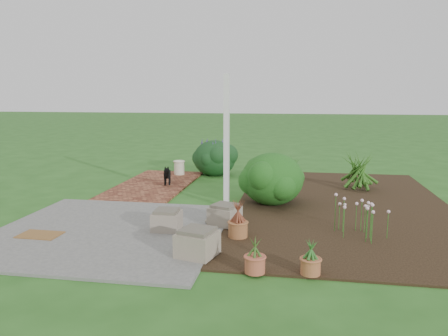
% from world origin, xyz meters
% --- Properties ---
extents(ground, '(80.00, 80.00, 0.00)m').
position_xyz_m(ground, '(0.00, 0.00, 0.00)').
color(ground, '#275A1C').
rests_on(ground, ground).
extents(concrete_patio, '(3.50, 3.50, 0.04)m').
position_xyz_m(concrete_patio, '(-1.25, -1.75, 0.02)').
color(concrete_patio, '#5D5D5A').
rests_on(concrete_patio, ground).
extents(brick_path, '(1.60, 3.50, 0.04)m').
position_xyz_m(brick_path, '(-1.70, 1.75, 0.02)').
color(brick_path, brown).
rests_on(brick_path, ground).
extents(garden_bed, '(4.00, 7.00, 0.03)m').
position_xyz_m(garden_bed, '(2.50, 0.50, 0.01)').
color(garden_bed, black).
rests_on(garden_bed, ground).
extents(veranda_post, '(0.10, 0.10, 2.50)m').
position_xyz_m(veranda_post, '(0.30, 0.10, 1.25)').
color(veranda_post, white).
rests_on(veranda_post, ground).
extents(stone_trough_near, '(0.57, 0.57, 0.31)m').
position_xyz_m(stone_trough_near, '(0.36, -2.58, 0.20)').
color(stone_trough_near, '#76715A').
rests_on(stone_trough_near, concrete_patio).
extents(stone_trough_mid, '(0.44, 0.44, 0.28)m').
position_xyz_m(stone_trough_mid, '(-0.36, -1.58, 0.18)').
color(stone_trough_mid, gray).
rests_on(stone_trough_mid, concrete_patio).
extents(stone_trough_far, '(0.55, 0.55, 0.29)m').
position_xyz_m(stone_trough_far, '(0.48, -1.14, 0.18)').
color(stone_trough_far, gray).
rests_on(stone_trough_far, concrete_patio).
extents(coir_doormat, '(0.62, 0.40, 0.02)m').
position_xyz_m(coir_doormat, '(-2.16, -2.18, 0.05)').
color(coir_doormat, brown).
rests_on(coir_doormat, concrete_patio).
extents(black_dog, '(0.23, 0.48, 0.42)m').
position_xyz_m(black_dog, '(-1.37, 1.71, 0.29)').
color(black_dog, black).
rests_on(black_dog, brick_path).
extents(cream_ceramic_urn, '(0.31, 0.31, 0.35)m').
position_xyz_m(cream_ceramic_urn, '(-1.45, 3.03, 0.22)').
color(cream_ceramic_urn, beige).
rests_on(cream_ceramic_urn, brick_path).
extents(evergreen_shrub, '(1.39, 1.39, 1.02)m').
position_xyz_m(evergreen_shrub, '(1.14, 0.41, 0.54)').
color(evergreen_shrub, '#0E3A0E').
rests_on(evergreen_shrub, garden_bed).
extents(agapanthus_clump_back, '(1.39, 1.39, 0.96)m').
position_xyz_m(agapanthus_clump_back, '(2.97, 2.07, 0.51)').
color(agapanthus_clump_back, '#0B3B0D').
rests_on(agapanthus_clump_back, garden_bed).
extents(agapanthus_clump_front, '(0.92, 0.92, 0.70)m').
position_xyz_m(agapanthus_clump_front, '(1.43, 2.86, 0.38)').
color(agapanthus_clump_front, '#12380C').
rests_on(agapanthus_clump_front, garden_bed).
extents(pink_flower_patch, '(1.03, 1.03, 0.58)m').
position_xyz_m(pink_flower_patch, '(2.55, -1.47, 0.32)').
color(pink_flower_patch, '#113D0F').
rests_on(pink_flower_patch, garden_bed).
extents(terracotta_pot_bronze, '(0.31, 0.31, 0.23)m').
position_xyz_m(terracotta_pot_bronze, '(0.78, -1.71, 0.15)').
color(terracotta_pot_bronze, '#975C33').
rests_on(terracotta_pot_bronze, garden_bed).
extents(terracotta_pot_small_left, '(0.29, 0.29, 0.20)m').
position_xyz_m(terracotta_pot_small_left, '(1.81, -2.91, 0.13)').
color(terracotta_pot_small_left, '#A55B38').
rests_on(terracotta_pot_small_left, garden_bed).
extents(terracotta_pot_small_right, '(0.32, 0.32, 0.21)m').
position_xyz_m(terracotta_pot_small_right, '(1.16, -2.98, 0.13)').
color(terracotta_pot_small_right, '#B1543C').
rests_on(terracotta_pot_small_right, garden_bed).
extents(purple_flowering_bush, '(1.35, 1.35, 0.95)m').
position_xyz_m(purple_flowering_bush, '(-0.56, 3.32, 0.48)').
color(purple_flowering_bush, black).
rests_on(purple_flowering_bush, ground).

